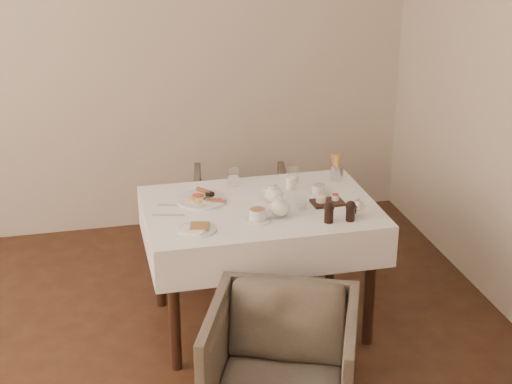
{
  "coord_description": "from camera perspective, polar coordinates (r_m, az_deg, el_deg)",
  "views": [
    {
      "loc": [
        -0.13,
        -2.94,
        2.48
      ],
      "look_at": [
        0.79,
        0.98,
        0.82
      ],
      "focal_mm": 55.0,
      "sensor_mm": 36.0,
      "label": 1
    }
  ],
  "objects": [
    {
      "name": "table",
      "position": [
        4.39,
        0.3,
        -2.38
      ],
      "size": [
        1.28,
        0.88,
        0.75
      ],
      "color": "black",
      "rests_on": "ground"
    },
    {
      "name": "armchair_near",
      "position": [
        3.77,
        1.88,
        -12.55
      ],
      "size": [
        0.89,
        0.9,
        0.64
      ],
      "primitive_type": "imported",
      "rotation": [
        0.0,
        0.0,
        -0.38
      ],
      "color": "#4D4539",
      "rests_on": "ground"
    },
    {
      "name": "armchair_far",
      "position": [
        5.35,
        -1.11,
        -1.67
      ],
      "size": [
        0.74,
        0.75,
        0.59
      ],
      "primitive_type": "imported",
      "rotation": [
        0.0,
        0.0,
        2.96
      ],
      "color": "#4D4539",
      "rests_on": "ground"
    },
    {
      "name": "breakfast_plate",
      "position": [
        4.42,
        -3.99,
        -0.49
      ],
      "size": [
        0.28,
        0.28,
        0.04
      ],
      "rotation": [
        0.0,
        0.0,
        0.22
      ],
      "color": "white",
      "rests_on": "table"
    },
    {
      "name": "side_plate",
      "position": [
        4.05,
        -4.32,
        -2.72
      ],
      "size": [
        0.21,
        0.2,
        0.02
      ],
      "rotation": [
        0.0,
        0.0,
        -0.43
      ],
      "color": "white",
      "rests_on": "table"
    },
    {
      "name": "teapot_centre",
      "position": [
        4.36,
        1.3,
        -0.07
      ],
      "size": [
        0.17,
        0.15,
        0.12
      ],
      "primitive_type": null,
      "rotation": [
        0.0,
        0.0,
        -0.34
      ],
      "color": "white",
      "rests_on": "table"
    },
    {
      "name": "teapot_front",
      "position": [
        4.18,
        1.74,
        -1.05
      ],
      "size": [
        0.16,
        0.13,
        0.12
      ],
      "primitive_type": null,
      "rotation": [
        0.0,
        0.0,
        -0.08
      ],
      "color": "white",
      "rests_on": "table"
    },
    {
      "name": "creamer",
      "position": [
        4.56,
        2.55,
        0.66
      ],
      "size": [
        0.08,
        0.08,
        0.07
      ],
      "primitive_type": "cylinder",
      "rotation": [
        0.0,
        0.0,
        -0.42
      ],
      "color": "white",
      "rests_on": "table"
    },
    {
      "name": "teacup_near",
      "position": [
        4.14,
        0.12,
        -1.72
      ],
      "size": [
        0.14,
        0.14,
        0.07
      ],
      "rotation": [
        0.0,
        0.0,
        -0.14
      ],
      "color": "white",
      "rests_on": "table"
    },
    {
      "name": "teacup_far",
      "position": [
        4.5,
        4.6,
        0.13
      ],
      "size": [
        0.12,
        0.12,
        0.06
      ],
      "rotation": [
        0.0,
        0.0,
        -0.18
      ],
      "color": "white",
      "rests_on": "table"
    },
    {
      "name": "glass_left",
      "position": [
        4.61,
        -1.65,
        1.07
      ],
      "size": [
        0.07,
        0.07,
        0.1
      ],
      "primitive_type": "cylinder",
      "rotation": [
        0.0,
        0.0,
        -0.04
      ],
      "color": "silver",
      "rests_on": "table"
    },
    {
      "name": "glass_mid",
      "position": [
        4.3,
        3.27,
        -0.62
      ],
      "size": [
        0.07,
        0.07,
        0.09
      ],
      "primitive_type": "cylinder",
      "rotation": [
        0.0,
        0.0,
        -0.07
      ],
      "color": "silver",
      "rests_on": "table"
    },
    {
      "name": "glass_right",
      "position": [
        4.65,
        2.73,
        1.22
      ],
      "size": [
        0.08,
        0.08,
        0.09
      ],
      "primitive_type": "cylinder",
      "rotation": [
        0.0,
        0.0,
        0.14
      ],
      "color": "silver",
      "rests_on": "table"
    },
    {
      "name": "condiment_board",
      "position": [
        4.38,
        5.2,
        -0.68
      ],
      "size": [
        0.18,
        0.13,
        0.05
      ],
      "rotation": [
        0.0,
        0.0,
        0.06
      ],
      "color": "black",
      "rests_on": "table"
    },
    {
      "name": "pepper_mill_left",
      "position": [
        4.13,
        5.32,
        -1.47
      ],
      "size": [
        0.07,
        0.07,
        0.12
      ],
      "primitive_type": null,
      "rotation": [
        0.0,
        0.0,
        -0.31
      ],
      "color": "black",
      "rests_on": "table"
    },
    {
      "name": "pepper_mill_right",
      "position": [
        4.17,
        6.89,
        -1.36
      ],
      "size": [
        0.07,
        0.07,
        0.11
      ],
      "primitive_type": null,
      "rotation": [
        0.0,
        0.0,
        0.18
      ],
      "color": "black",
      "rests_on": "table"
    },
    {
      "name": "silver_pot",
      "position": [
        4.23,
        7.4,
        -1.06
      ],
      "size": [
        0.12,
        0.1,
        0.11
      ],
      "primitive_type": null,
      "rotation": [
        0.0,
        0.0,
        -0.17
      ],
      "color": "white",
      "rests_on": "table"
    },
    {
      "name": "fries_cup",
      "position": [
        4.7,
        5.89,
        1.69
      ],
      "size": [
        0.08,
        0.08,
        0.16
      ],
      "rotation": [
        0.0,
        0.0,
        0.03
      ],
      "color": "silver",
      "rests_on": "table"
    },
    {
      "name": "cutlery_fork",
      "position": [
        4.36,
        -6.03,
        -0.98
      ],
      "size": [
        0.18,
        0.07,
        0.0
      ],
      "primitive_type": "cube",
      "rotation": [
        0.0,
        0.0,
        1.27
      ],
      "color": "silver",
      "rests_on": "table"
    },
    {
      "name": "cutlery_knife",
      "position": [
        4.25,
        -6.38,
        -1.69
      ],
      "size": [
        0.17,
        0.05,
        0.0
      ],
      "primitive_type": "cube",
      "rotation": [
        0.0,
        0.0,
        1.34
      ],
      "color": "silver",
      "rests_on": "table"
    }
  ]
}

